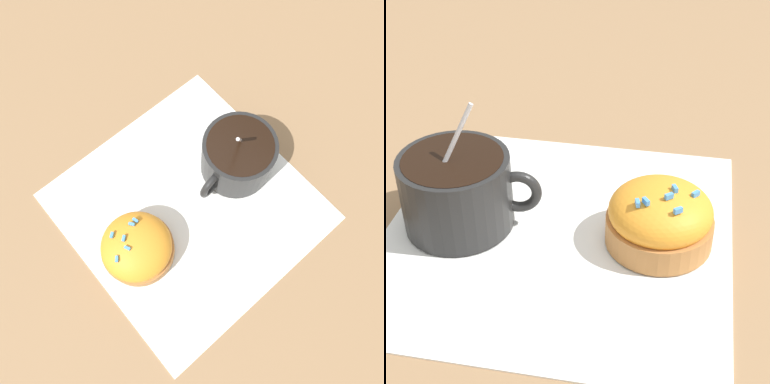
{
  "view_description": "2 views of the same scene",
  "coord_description": "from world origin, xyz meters",
  "views": [
    {
      "loc": [
        -0.1,
        -0.11,
        0.48
      ],
      "look_at": [
        0.01,
        0.0,
        0.04
      ],
      "focal_mm": 35.0,
      "sensor_mm": 36.0,
      "label": 1
    },
    {
      "loc": [
        -0.07,
        0.42,
        0.35
      ],
      "look_at": [
        -0.02,
        -0.02,
        0.04
      ],
      "focal_mm": 60.0,
      "sensor_mm": 36.0,
      "label": 2
    }
  ],
  "objects": [
    {
      "name": "paper_napkin",
      "position": [
        0.0,
        0.0,
        0.0
      ],
      "size": [
        0.31,
        0.32,
        0.0
      ],
      "color": "white",
      "rests_on": "ground_plane"
    },
    {
      "name": "coffee_cup",
      "position": [
        0.09,
        -0.01,
        0.04
      ],
      "size": [
        0.12,
        0.09,
        0.12
      ],
      "color": "black",
      "rests_on": "paper_napkin"
    },
    {
      "name": "frosted_pastry",
      "position": [
        -0.09,
        0.0,
        0.03
      ],
      "size": [
        0.09,
        0.09,
        0.06
      ],
      "color": "#B2753D",
      "rests_on": "paper_napkin"
    },
    {
      "name": "ground_plane",
      "position": [
        0.0,
        0.0,
        0.0
      ],
      "size": [
        3.0,
        3.0,
        0.0
      ],
      "primitive_type": "plane",
      "color": "#93704C"
    }
  ]
}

